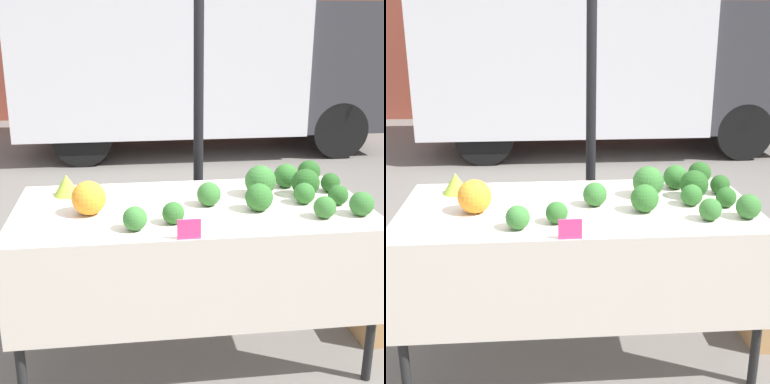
{
  "view_description": "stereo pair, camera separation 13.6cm",
  "coord_description": "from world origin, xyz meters",
  "views": [
    {
      "loc": [
        -0.36,
        -2.75,
        1.88
      ],
      "look_at": [
        0.0,
        0.0,
        0.98
      ],
      "focal_mm": 50.0,
      "sensor_mm": 36.0,
      "label": 1
    },
    {
      "loc": [
        -0.22,
        -2.77,
        1.88
      ],
      "look_at": [
        0.0,
        0.0,
        0.98
      ],
      "focal_mm": 50.0,
      "sensor_mm": 36.0,
      "label": 2
    }
  ],
  "objects": [
    {
      "name": "ground_plane",
      "position": [
        0.0,
        0.0,
        0.0
      ],
      "size": [
        40.0,
        40.0,
        0.0
      ],
      "primitive_type": "plane",
      "color": "slate"
    },
    {
      "name": "tent_pole",
      "position": [
        0.16,
        0.92,
        1.27
      ],
      "size": [
        0.07,
        0.07,
        2.55
      ],
      "color": "black",
      "rests_on": "ground_plane"
    },
    {
      "name": "parked_truck",
      "position": [
        0.65,
        5.16,
        1.49
      ],
      "size": [
        5.24,
        1.96,
        2.8
      ],
      "color": "silver",
      "rests_on": "ground_plane"
    },
    {
      "name": "market_table",
      "position": [
        0.0,
        -0.07,
        0.8
      ],
      "size": [
        1.94,
        0.96,
        0.9
      ],
      "color": "beige",
      "rests_on": "ground_plane"
    },
    {
      "name": "orange_cauliflower",
      "position": [
        -0.55,
        -0.06,
        0.99
      ],
      "size": [
        0.18,
        0.18,
        0.18
      ],
      "color": "orange",
      "rests_on": "market_table"
    },
    {
      "name": "romanesco_head",
      "position": [
        -0.7,
        0.28,
        0.96
      ],
      "size": [
        0.16,
        0.16,
        0.12
      ],
      "color": "#93B238",
      "rests_on": "market_table"
    },
    {
      "name": "broccoli_head_0",
      "position": [
        0.61,
        0.27,
        0.98
      ],
      "size": [
        0.15,
        0.15,
        0.15
      ],
      "color": "#2D6628",
      "rests_on": "market_table"
    },
    {
      "name": "broccoli_head_1",
      "position": [
        0.62,
        -0.04,
        0.96
      ],
      "size": [
        0.12,
        0.12,
        0.12
      ],
      "color": "#2D6628",
      "rests_on": "market_table"
    },
    {
      "name": "broccoli_head_2",
      "position": [
        0.09,
        -0.01,
        0.97
      ],
      "size": [
        0.13,
        0.13,
        0.13
      ],
      "color": "#336B2D",
      "rests_on": "market_table"
    },
    {
      "name": "broccoli_head_3",
      "position": [
        -0.13,
        -0.25,
        0.96
      ],
      "size": [
        0.11,
        0.11,
        0.11
      ],
      "color": "#2D6628",
      "rests_on": "market_table"
    },
    {
      "name": "broccoli_head_4",
      "position": [
        0.67,
        0.09,
        0.98
      ],
      "size": [
        0.16,
        0.16,
        0.16
      ],
      "color": "#23511E",
      "rests_on": "market_table"
    },
    {
      "name": "broccoli_head_5",
      "position": [
        0.65,
        -0.27,
        0.96
      ],
      "size": [
        0.12,
        0.12,
        0.12
      ],
      "color": "#336B2D",
      "rests_on": "market_table"
    },
    {
      "name": "broccoli_head_6",
      "position": [
        0.78,
        0.35,
        0.97
      ],
      "size": [
        0.14,
        0.14,
        0.14
      ],
      "color": "#23511E",
      "rests_on": "market_table"
    },
    {
      "name": "broccoli_head_7",
      "position": [
        -0.32,
        -0.32,
        0.96
      ],
      "size": [
        0.12,
        0.12,
        0.12
      ],
      "color": "#387533",
      "rests_on": "market_table"
    },
    {
      "name": "broccoli_head_8",
      "position": [
        0.42,
        0.13,
        0.99
      ],
      "size": [
        0.18,
        0.18,
        0.18
      ],
      "color": "#336B2D",
      "rests_on": "market_table"
    },
    {
      "name": "broccoli_head_9",
      "position": [
        0.8,
        -0.08,
        0.96
      ],
      "size": [
        0.11,
        0.11,
        0.11
      ],
      "color": "#285B23",
      "rests_on": "market_table"
    },
    {
      "name": "broccoli_head_10",
      "position": [
        0.85,
        0.15,
        0.96
      ],
      "size": [
        0.11,
        0.11,
        0.11
      ],
      "color": "#23511E",
      "rests_on": "market_table"
    },
    {
      "name": "broccoli_head_11",
      "position": [
        0.86,
        -0.26,
        0.97
      ],
      "size": [
        0.13,
        0.13,
        0.13
      ],
      "color": "#336B2D",
      "rests_on": "market_table"
    },
    {
      "name": "broccoli_head_12",
      "position": [
        0.35,
        -0.12,
        0.98
      ],
      "size": [
        0.15,
        0.15,
        0.15
      ],
      "color": "#2D6628",
      "rests_on": "market_table"
    },
    {
      "name": "price_sign",
      "position": [
        -0.07,
        -0.46,
        0.95
      ],
      "size": [
        0.11,
        0.01,
        0.1
      ],
      "color": "#E53D84",
      "rests_on": "market_table"
    }
  ]
}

